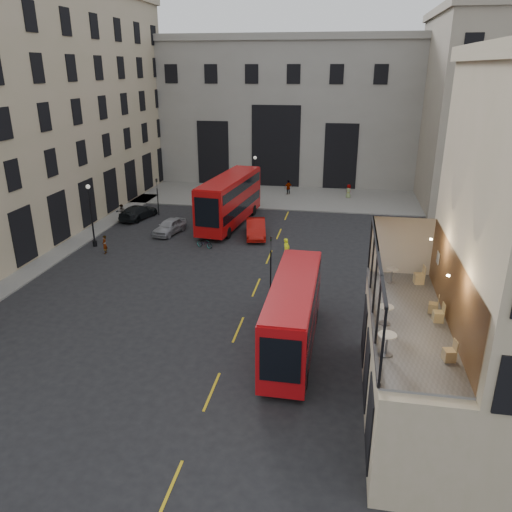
% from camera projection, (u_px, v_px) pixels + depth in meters
% --- Properties ---
extents(ground, '(140.00, 140.00, 0.00)m').
position_uv_depth(ground, '(254.00, 396.00, 23.12)').
color(ground, black).
rests_on(ground, ground).
extents(host_frontage, '(3.00, 11.00, 4.50)m').
position_uv_depth(host_frontage, '(403.00, 368.00, 21.27)').
color(host_frontage, '#BFAB8F').
rests_on(host_frontage, ground).
extents(cafe_floor, '(3.00, 10.00, 0.10)m').
position_uv_depth(cafe_floor, '(409.00, 320.00, 20.45)').
color(cafe_floor, slate).
rests_on(cafe_floor, host_frontage).
extents(gateway, '(35.00, 10.60, 18.00)m').
position_uv_depth(gateway, '(281.00, 107.00, 64.78)').
color(gateway, gray).
rests_on(gateway, ground).
extents(building_right, '(16.60, 18.60, 20.00)m').
position_uv_depth(building_right, '(505.00, 106.00, 52.98)').
color(building_right, '#9E947F').
rests_on(building_right, ground).
extents(pavement_far, '(40.00, 12.00, 0.12)m').
position_uv_depth(pavement_far, '(261.00, 195.00, 59.06)').
color(pavement_far, slate).
rests_on(pavement_far, ground).
extents(traffic_light_near, '(0.16, 0.20, 3.80)m').
position_uv_depth(traffic_light_near, '(271.00, 256.00, 33.47)').
color(traffic_light_near, black).
rests_on(traffic_light_near, ground).
extents(traffic_light_far, '(0.16, 0.20, 3.80)m').
position_uv_depth(traffic_light_far, '(157.00, 192.00, 50.47)').
color(traffic_light_far, black).
rests_on(traffic_light_far, ground).
extents(street_lamp_a, '(0.36, 0.36, 5.33)m').
position_uv_depth(street_lamp_a, '(92.00, 219.00, 41.60)').
color(street_lamp_a, black).
rests_on(street_lamp_a, ground).
extents(street_lamp_b, '(0.36, 0.36, 5.33)m').
position_uv_depth(street_lamp_b, '(255.00, 183.00, 54.55)').
color(street_lamp_b, black).
rests_on(street_lamp_b, ground).
extents(bus_near, '(2.35, 9.85, 3.92)m').
position_uv_depth(bus_near, '(293.00, 312.00, 26.26)').
color(bus_near, '#AB0B10').
rests_on(bus_near, ground).
extents(bus_far, '(3.98, 11.92, 4.67)m').
position_uv_depth(bus_far, '(230.00, 198.00, 47.39)').
color(bus_far, '#AB0B0C').
rests_on(bus_far, ground).
extents(car_a, '(2.47, 4.30, 1.38)m').
position_uv_depth(car_a, '(170.00, 226.00, 45.41)').
color(car_a, '#93959B').
rests_on(car_a, ground).
extents(car_b, '(2.57, 5.00, 1.57)m').
position_uv_depth(car_b, '(256.00, 228.00, 44.52)').
color(car_b, '#A00F09').
rests_on(car_b, ground).
extents(car_c, '(3.00, 5.05, 1.37)m').
position_uv_depth(car_c, '(138.00, 212.00, 49.89)').
color(car_c, black).
rests_on(car_c, ground).
extents(bicycle, '(1.61, 1.00, 0.80)m').
position_uv_depth(bicycle, '(205.00, 243.00, 41.93)').
color(bicycle, gray).
rests_on(bicycle, ground).
extents(cyclist, '(0.69, 0.81, 1.88)m').
position_uv_depth(cyclist, '(286.00, 250.00, 38.82)').
color(cyclist, '#FCFF1A').
rests_on(cyclist, ground).
extents(pedestrian_a, '(0.98, 0.87, 1.66)m').
position_uv_depth(pedestrian_a, '(122.00, 213.00, 49.13)').
color(pedestrian_a, gray).
rests_on(pedestrian_a, ground).
extents(pedestrian_b, '(1.40, 1.22, 1.87)m').
position_uv_depth(pedestrian_b, '(203.00, 194.00, 56.08)').
color(pedestrian_b, gray).
rests_on(pedestrian_b, ground).
extents(pedestrian_c, '(1.11, 0.97, 1.80)m').
position_uv_depth(pedestrian_c, '(288.00, 188.00, 58.98)').
color(pedestrian_c, gray).
rests_on(pedestrian_c, ground).
extents(pedestrian_d, '(0.95, 0.92, 1.64)m').
position_uv_depth(pedestrian_d, '(349.00, 191.00, 57.57)').
color(pedestrian_d, gray).
rests_on(pedestrian_d, ground).
extents(pedestrian_e, '(0.44, 0.60, 1.53)m').
position_uv_depth(pedestrian_e, '(105.00, 245.00, 40.52)').
color(pedestrian_e, gray).
rests_on(pedestrian_e, ground).
extents(cafe_table_near, '(0.66, 0.66, 0.83)m').
position_uv_depth(cafe_table_near, '(387.00, 341.00, 17.75)').
color(cafe_table_near, white).
rests_on(cafe_table_near, cafe_floor).
extents(cafe_table_mid, '(0.62, 0.62, 0.78)m').
position_uv_depth(cafe_table_mid, '(385.00, 312.00, 19.91)').
color(cafe_table_mid, beige).
rests_on(cafe_table_mid, cafe_floor).
extents(cafe_table_far, '(0.57, 0.57, 0.72)m').
position_uv_depth(cafe_table_far, '(392.00, 273.00, 23.78)').
color(cafe_table_far, beige).
rests_on(cafe_table_far, cafe_floor).
extents(cafe_chair_a, '(0.46, 0.46, 0.80)m').
position_uv_depth(cafe_chair_a, '(449.00, 354.00, 17.50)').
color(cafe_chair_a, tan).
rests_on(cafe_chair_a, cafe_floor).
extents(cafe_chair_b, '(0.42, 0.42, 0.81)m').
position_uv_depth(cafe_chair_b, '(438.00, 316.00, 20.21)').
color(cafe_chair_b, '#D2B779').
rests_on(cafe_chair_b, cafe_floor).
extents(cafe_chair_c, '(0.46, 0.46, 0.78)m').
position_uv_depth(cafe_chair_c, '(434.00, 307.00, 20.94)').
color(cafe_chair_c, tan).
rests_on(cafe_chair_c, cafe_floor).
extents(cafe_chair_d, '(0.49, 0.49, 0.90)m').
position_uv_depth(cafe_chair_d, '(419.00, 278.00, 23.76)').
color(cafe_chair_d, '#D5B67B').
rests_on(cafe_chair_d, cafe_floor).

